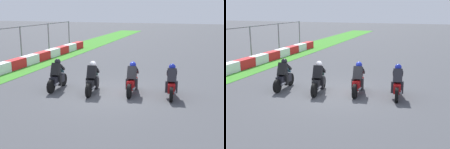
% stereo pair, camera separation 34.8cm
% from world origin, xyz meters
% --- Properties ---
extents(ground_plane, '(120.00, 120.00, 0.00)m').
position_xyz_m(ground_plane, '(0.00, 0.00, 0.00)').
color(ground_plane, '#44464B').
extents(rider_lane_a, '(2.04, 0.57, 1.51)m').
position_xyz_m(rider_lane_a, '(0.22, -2.77, 0.62)').
color(rider_lane_a, black).
rests_on(rider_lane_a, ground_plane).
extents(rider_lane_b, '(2.04, 0.55, 1.51)m').
position_xyz_m(rider_lane_b, '(0.17, -0.97, 0.62)').
color(rider_lane_b, black).
rests_on(rider_lane_b, ground_plane).
extents(rider_lane_c, '(2.04, 0.57, 1.51)m').
position_xyz_m(rider_lane_c, '(-0.27, 0.84, 0.62)').
color(rider_lane_c, black).
rests_on(rider_lane_c, ground_plane).
extents(rider_lane_d, '(2.04, 0.55, 1.51)m').
position_xyz_m(rider_lane_d, '(-0.21, 2.72, 0.62)').
color(rider_lane_d, black).
rests_on(rider_lane_d, ground_plane).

